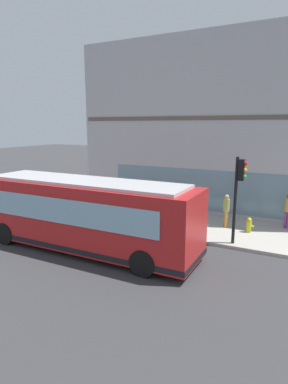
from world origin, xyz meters
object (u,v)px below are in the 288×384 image
Objects in this scene: fire_hydrant at (249,225)px; pedestrian_walking_along_curb at (160,200)px; city_bus_nearside at (84,215)px; traffic_light_near_corner at (239,184)px; newspaper_vending_box at (133,211)px; pedestrian_near_hydrant at (288,208)px; pedestrian_by_light_pole at (226,208)px.

fire_hydrant is 0.42× the size of pedestrian_walking_along_curb.
city_bus_nearside is 5.64m from pedestrian_walking_along_curb.
traffic_light_near_corner is 6.39m from newspaper_vending_box.
pedestrian_near_hydrant is (3.39, -1.84, -1.63)m from traffic_light_near_corner.
city_bus_nearside is 4.58m from newspaper_vending_box.
city_bus_nearside reaches higher than fire_hydrant.
city_bus_nearside is 5.55× the size of pedestrian_near_hydrant.
fire_hydrant is at bearing -83.63° from newspaper_vending_box.
newspaper_vending_box is at bearing 132.42° from pedestrian_walking_along_curb.
traffic_light_near_corner is 2.26× the size of pedestrian_by_light_pole.
pedestrian_by_light_pole is at bearing -90.87° from pedestrian_walking_along_curb.
fire_hydrant is at bearing -7.38° from traffic_light_near_corner.
traffic_light_near_corner is at bearing -101.57° from newspaper_vending_box.
traffic_light_near_corner reaches higher than pedestrian_near_hydrant.
pedestrian_near_hydrant is 3.06m from pedestrian_by_light_pole.
fire_hydrant is 5.02m from pedestrian_walking_along_curb.
fire_hydrant is 1.40m from pedestrian_by_light_pole.
city_bus_nearside is 11.17× the size of newspaper_vending_box.
pedestrian_walking_along_curb is at bearing -47.58° from newspaper_vending_box.
fire_hydrant is at bearing -49.25° from city_bus_nearside.
pedestrian_near_hydrant is 2.01× the size of newspaper_vending_box.
pedestrian_by_light_pole is at bearing 75.65° from fire_hydrant.
city_bus_nearside reaches higher than pedestrian_walking_along_curb.
city_bus_nearside is 7.98m from fire_hydrant.
newspaper_vending_box is (1.20, 5.87, -2.23)m from traffic_light_near_corner.
pedestrian_walking_along_curb is 3.74m from pedestrian_by_light_pole.
pedestrian_near_hydrant is at bearing -74.16° from newspaper_vending_box.
traffic_light_near_corner is at bearing -115.53° from pedestrian_walking_along_curb.
newspaper_vending_box is at bearing 96.37° from fire_hydrant.
traffic_light_near_corner reaches higher than pedestrian_walking_along_curb.
newspaper_vending_box is (-0.99, 4.89, -0.53)m from pedestrian_by_light_pole.
newspaper_vending_box is (4.48, 0.12, -0.95)m from city_bus_nearside.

